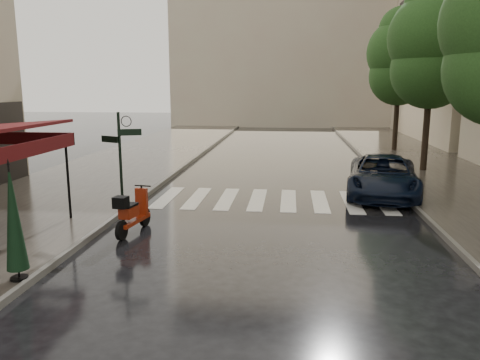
# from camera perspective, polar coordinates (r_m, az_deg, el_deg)

# --- Properties ---
(ground) EXTENTS (120.00, 120.00, 0.00)m
(ground) POSITION_cam_1_polar(r_m,az_deg,el_deg) (10.80, -13.43, -9.50)
(ground) COLOR black
(ground) RESTS_ON ground
(sidewalk_near) EXTENTS (6.00, 60.00, 0.12)m
(sidewalk_near) POSITION_cam_1_polar(r_m,az_deg,el_deg) (23.23, -14.13, 1.72)
(sidewalk_near) COLOR #38332D
(sidewalk_near) RESTS_ON ground
(sidewalk_far) EXTENTS (5.50, 60.00, 0.12)m
(sidewalk_far) POSITION_cam_1_polar(r_m,az_deg,el_deg) (22.83, 23.21, 0.98)
(sidewalk_far) COLOR #38332D
(sidewalk_far) RESTS_ON ground
(curb_near) EXTENTS (0.12, 60.00, 0.16)m
(curb_near) POSITION_cam_1_polar(r_m,az_deg,el_deg) (22.36, -6.78, 1.66)
(curb_near) COLOR #595651
(curb_near) RESTS_ON ground
(curb_far) EXTENTS (0.12, 60.00, 0.16)m
(curb_far) POSITION_cam_1_polar(r_m,az_deg,el_deg) (22.16, 16.28, 1.20)
(curb_far) COLOR #595651
(curb_far) RESTS_ON ground
(crosswalk) EXTENTS (7.85, 3.20, 0.01)m
(crosswalk) POSITION_cam_1_polar(r_m,az_deg,el_deg) (15.95, 4.04, -2.43)
(crosswalk) COLOR silver
(crosswalk) RESTS_ON ground
(signpost) EXTENTS (1.17, 0.29, 3.10)m
(signpost) POSITION_cam_1_polar(r_m,az_deg,el_deg) (13.49, -14.36, 2.64)
(signpost) COLOR black
(signpost) RESTS_ON ground
(backdrop_building) EXTENTS (22.00, 6.00, 20.00)m
(backdrop_building) POSITION_cam_1_polar(r_m,az_deg,el_deg) (47.90, 5.76, 18.67)
(backdrop_building) COLOR #BCA690
(backdrop_building) RESTS_ON ground
(tree_mid) EXTENTS (3.80, 3.80, 8.34)m
(tree_mid) POSITION_cam_1_polar(r_m,az_deg,el_deg) (22.39, 22.44, 15.10)
(tree_mid) COLOR black
(tree_mid) RESTS_ON sidewalk_far
(tree_far) EXTENTS (3.80, 3.80, 8.16)m
(tree_far) POSITION_cam_1_polar(r_m,az_deg,el_deg) (29.21, 18.93, 13.97)
(tree_far) COLOR black
(tree_far) RESTS_ON sidewalk_far
(scooter) EXTENTS (0.61, 1.76, 1.16)m
(scooter) POSITION_cam_1_polar(r_m,az_deg,el_deg) (12.53, -13.01, -3.99)
(scooter) COLOR black
(scooter) RESTS_ON ground
(parked_car) EXTENTS (3.11, 5.37, 1.41)m
(parked_car) POSITION_cam_1_polar(r_m,az_deg,el_deg) (17.23, 17.03, 0.50)
(parked_car) COLOR black
(parked_car) RESTS_ON ground
(parasol_front) EXTENTS (0.41, 0.41, 2.30)m
(parasol_front) POSITION_cam_1_polar(r_m,az_deg,el_deg) (9.81, -25.90, -4.14)
(parasol_front) COLOR black
(parasol_front) RESTS_ON sidewalk_near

